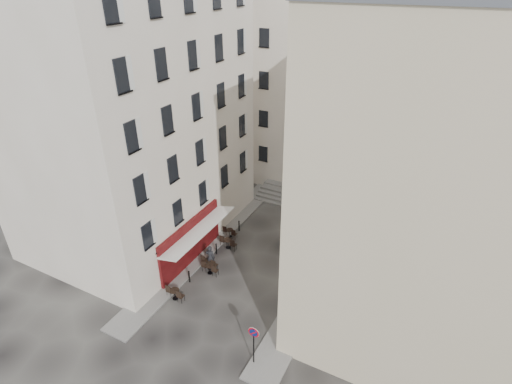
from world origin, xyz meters
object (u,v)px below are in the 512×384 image
Objects in this scene: bistro_table_a at (175,293)px; bistro_table_b at (210,268)px; pedestrian at (210,257)px; no_parking_sign at (254,339)px.

bistro_table_a reaches higher than bistro_table_b.
bistro_table_a is 1.02× the size of bistro_table_b.
pedestrian reaches higher than bistro_table_a.
no_parking_sign reaches higher than bistro_table_b.
no_parking_sign is at bearing -16.70° from bistro_table_a.
no_parking_sign is at bearing 125.82° from pedestrian.
no_parking_sign is at bearing -40.09° from bistro_table_b.
bistro_table_b is 0.68× the size of pedestrian.
pedestrian is (-6.49, 5.72, -0.97)m from no_parking_sign.
pedestrian is (0.36, 3.67, 0.49)m from bistro_table_a.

